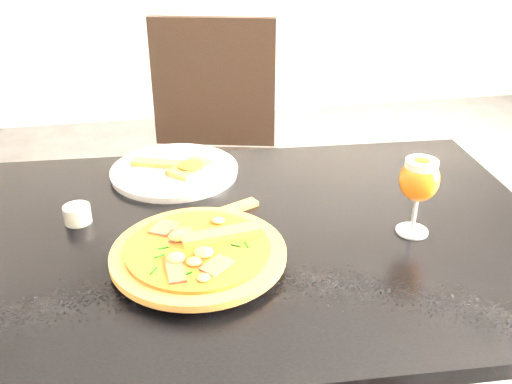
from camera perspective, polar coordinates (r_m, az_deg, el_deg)
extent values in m
cube|color=black|center=(1.12, -0.77, -4.65)|extent=(1.25, 0.87, 0.03)
cylinder|color=black|center=(1.67, -21.23, -10.33)|extent=(0.05, 0.05, 0.72)
cylinder|color=black|center=(1.74, 16.06, -7.75)|extent=(0.05, 0.05, 0.72)
cube|color=black|center=(1.93, -4.76, 1.36)|extent=(0.55, 0.55, 0.04)
cylinder|color=black|center=(1.94, -10.59, -7.62)|extent=(0.04, 0.04, 0.46)
cylinder|color=black|center=(1.89, 0.34, -8.14)|extent=(0.04, 0.04, 0.46)
cylinder|color=black|center=(2.24, -8.52, -2.26)|extent=(0.04, 0.04, 0.46)
cylinder|color=black|center=(2.20, 0.86, -2.57)|extent=(0.04, 0.04, 0.46)
cube|color=black|center=(2.02, -4.27, 10.78)|extent=(0.42, 0.14, 0.45)
cylinder|color=silver|center=(1.04, -5.32, -6.23)|extent=(0.36, 0.36, 0.01)
cylinder|color=olive|center=(1.02, -5.76, -6.10)|extent=(0.31, 0.31, 0.01)
cylinder|color=#A6410D|center=(1.01, -5.79, -5.63)|extent=(0.26, 0.26, 0.01)
cube|color=brown|center=(1.01, -3.92, -5.18)|extent=(0.06, 0.03, 0.00)
cube|color=brown|center=(1.06, -6.11, -3.75)|extent=(0.03, 0.06, 0.00)
cube|color=brown|center=(1.01, -10.23, -5.77)|extent=(0.06, 0.03, 0.00)
cube|color=brown|center=(0.98, -5.61, -6.41)|extent=(0.03, 0.06, 0.00)
ellipsoid|color=gold|center=(1.02, -4.78, -4.80)|extent=(0.03, 0.03, 0.01)
ellipsoid|color=gold|center=(1.08, -5.52, -2.98)|extent=(0.03, 0.03, 0.01)
ellipsoid|color=gold|center=(1.02, -6.73, -4.81)|extent=(0.03, 0.03, 0.01)
ellipsoid|color=gold|center=(1.00, -10.23, -5.75)|extent=(0.03, 0.03, 0.01)
ellipsoid|color=gold|center=(0.99, -6.45, -5.86)|extent=(0.03, 0.03, 0.01)
ellipsoid|color=gold|center=(0.95, -4.07, -7.53)|extent=(0.03, 0.03, 0.01)
ellipsoid|color=gold|center=(1.00, -4.59, -5.38)|extent=(0.03, 0.03, 0.01)
cube|color=#0E4F0E|center=(1.03, -5.55, -4.92)|extent=(0.01, 0.02, 0.00)
cube|color=#0E4F0E|center=(1.05, -6.76, -4.06)|extent=(0.01, 0.02, 0.00)
cube|color=#0E4F0E|center=(1.05, -9.60, -4.20)|extent=(0.02, 0.02, 0.00)
cube|color=#0E4F0E|center=(1.01, -7.70, -5.54)|extent=(0.02, 0.01, 0.00)
cube|color=#0E4F0E|center=(0.98, -8.88, -6.86)|extent=(0.02, 0.01, 0.00)
cube|color=#0E4F0E|center=(1.00, -6.06, -5.93)|extent=(0.01, 0.02, 0.00)
cube|color=#0E4F0E|center=(0.97, -4.76, -6.88)|extent=(0.01, 0.02, 0.00)
cube|color=#0E4F0E|center=(0.97, -1.67, -6.71)|extent=(0.02, 0.02, 0.00)
cube|color=#0E4F0E|center=(1.01, -3.91, -5.29)|extent=(0.02, 0.01, 0.00)
cube|color=#0E4F0E|center=(1.05, -2.94, -4.06)|extent=(0.02, 0.01, 0.00)
cube|color=olive|center=(1.02, -3.24, -4.47)|extent=(0.15, 0.05, 0.01)
cylinder|color=silver|center=(1.35, -8.14, 2.09)|extent=(0.33, 0.33, 0.02)
cube|color=olive|center=(1.37, -9.77, 2.85)|extent=(0.13, 0.07, 0.01)
cube|color=olive|center=(1.33, -6.56, 2.38)|extent=(0.12, 0.12, 0.01)
cylinder|color=#A6410D|center=(1.33, -6.58, 2.67)|extent=(0.06, 0.06, 0.00)
cube|color=olive|center=(1.19, -2.41, -1.72)|extent=(0.12, 0.07, 0.01)
cylinder|color=#B4B2A2|center=(1.19, -17.44, -2.13)|extent=(0.05, 0.05, 0.04)
cylinder|color=gold|center=(1.19, -17.52, -1.60)|extent=(0.05, 0.05, 0.01)
cylinder|color=#B9BFC3|center=(1.16, 15.32, -3.78)|extent=(0.06, 0.06, 0.00)
cylinder|color=#B9BFC3|center=(1.14, 15.54, -2.24)|extent=(0.01, 0.01, 0.07)
ellipsoid|color=#AB5110|center=(1.10, 16.03, 1.21)|extent=(0.08, 0.08, 0.09)
cylinder|color=beige|center=(1.09, 16.25, 2.72)|extent=(0.06, 0.06, 0.01)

